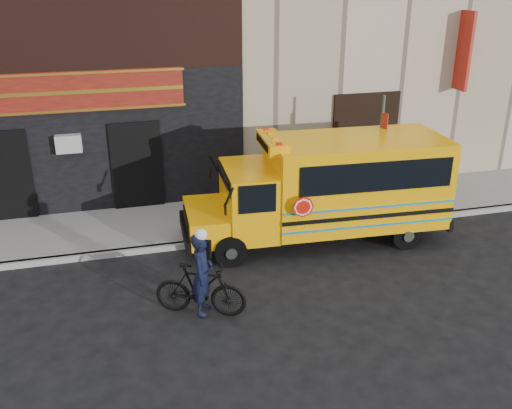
{
  "coord_description": "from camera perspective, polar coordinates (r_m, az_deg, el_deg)",
  "views": [
    {
      "loc": [
        -3.85,
        -10.71,
        6.79
      ],
      "look_at": [
        -0.54,
        1.85,
        1.34
      ],
      "focal_mm": 40.0,
      "sensor_mm": 36.0,
      "label": 1
    }
  ],
  "objects": [
    {
      "name": "sidewalk",
      "position": [
        16.71,
        -0.17,
        -0.93
      ],
      "size": [
        40.0,
        3.0,
        0.15
      ],
      "primitive_type": "cube",
      "color": "gray",
      "rests_on": "ground"
    },
    {
      "name": "ground",
      "position": [
        13.25,
        4.35,
        -8.13
      ],
      "size": [
        120.0,
        120.0,
        0.0
      ],
      "primitive_type": "plane",
      "color": "black",
      "rests_on": "ground"
    },
    {
      "name": "cyclist",
      "position": [
        11.86,
        -5.36,
        -7.11
      ],
      "size": [
        0.67,
        0.78,
        1.8
      ],
      "primitive_type": "imported",
      "rotation": [
        0.0,
        0.0,
        1.14
      ],
      "color": "black",
      "rests_on": "ground"
    },
    {
      "name": "sign_pole",
      "position": [
        16.14,
        12.26,
        4.88
      ],
      "size": [
        0.09,
        0.32,
        3.62
      ],
      "color": "#464E48",
      "rests_on": "ground"
    },
    {
      "name": "bicycle",
      "position": [
        12.02,
        -5.59,
        -8.46
      ],
      "size": [
        2.0,
        1.3,
        1.17
      ],
      "primitive_type": "imported",
      "rotation": [
        0.0,
        0.0,
        1.15
      ],
      "color": "black",
      "rests_on": "ground"
    },
    {
      "name": "curb",
      "position": [
        15.4,
        1.24,
        -3.1
      ],
      "size": [
        40.0,
        0.2,
        0.15
      ],
      "primitive_type": "cube",
      "color": "gray",
      "rests_on": "ground"
    },
    {
      "name": "school_bus",
      "position": [
        14.93,
        7.5,
        1.85
      ],
      "size": [
        7.0,
        2.52,
        2.92
      ],
      "color": "black",
      "rests_on": "ground"
    }
  ]
}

